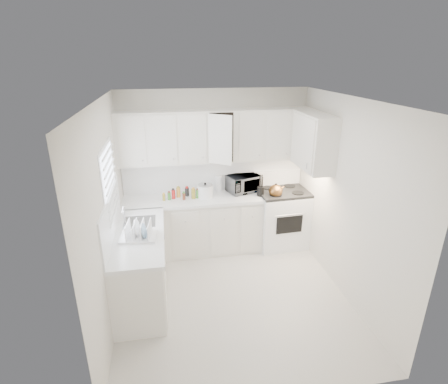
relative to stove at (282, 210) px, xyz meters
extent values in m
plane|color=beige|center=(-1.09, -1.27, -0.63)|extent=(3.20, 3.20, 0.00)
plane|color=white|center=(-1.09, -1.27, 1.97)|extent=(3.20, 3.20, 0.00)
plane|color=silver|center=(-1.09, 0.33, 0.67)|extent=(3.00, 0.00, 3.00)
plane|color=silver|center=(-1.09, -2.87, 0.67)|extent=(3.00, 0.00, 3.00)
plane|color=silver|center=(-2.59, -1.27, 0.67)|extent=(0.00, 3.20, 3.20)
plane|color=silver|center=(0.41, -1.27, 0.67)|extent=(0.00, 3.20, 3.20)
cube|color=white|center=(-1.48, 0.02, 0.30)|extent=(2.24, 0.64, 0.05)
cube|color=white|center=(-2.28, -1.07, 0.30)|extent=(0.64, 1.62, 0.05)
cube|color=white|center=(-1.09, 0.32, 0.60)|extent=(2.98, 0.02, 0.55)
cube|color=white|center=(-2.58, -1.07, 0.60)|extent=(0.02, 1.60, 0.55)
imported|color=gray|center=(-0.63, 0.16, 0.49)|extent=(0.57, 0.43, 0.34)
cylinder|color=white|center=(-1.03, 0.25, 0.46)|extent=(0.12, 0.12, 0.27)
cylinder|color=olive|center=(-1.94, 0.15, 0.39)|extent=(0.06, 0.06, 0.13)
cylinder|color=#3B822B|center=(-1.86, 0.06, 0.39)|extent=(0.06, 0.06, 0.13)
cylinder|color=red|center=(-1.79, 0.15, 0.39)|extent=(0.06, 0.06, 0.13)
cylinder|color=gold|center=(-1.71, 0.06, 0.39)|extent=(0.06, 0.06, 0.13)
cylinder|color=brown|center=(-1.64, 0.15, 0.39)|extent=(0.06, 0.06, 0.13)
cylinder|color=black|center=(-1.56, 0.06, 0.39)|extent=(0.06, 0.06, 0.13)
cylinder|color=olive|center=(-1.49, 0.15, 0.39)|extent=(0.06, 0.06, 0.13)
cylinder|color=#3B822B|center=(-1.41, 0.06, 0.39)|extent=(0.06, 0.06, 0.13)
cylinder|color=red|center=(-0.51, 0.19, 0.42)|extent=(0.06, 0.06, 0.19)
cylinder|color=gold|center=(-0.45, 0.13, 0.42)|extent=(0.06, 0.06, 0.19)
cylinder|color=brown|center=(-0.40, 0.19, 0.42)|extent=(0.06, 0.06, 0.19)
cylinder|color=black|center=(-0.34, 0.13, 0.42)|extent=(0.06, 0.06, 0.19)
camera|label=1|loc=(-1.88, -5.13, 2.41)|focal=28.04mm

